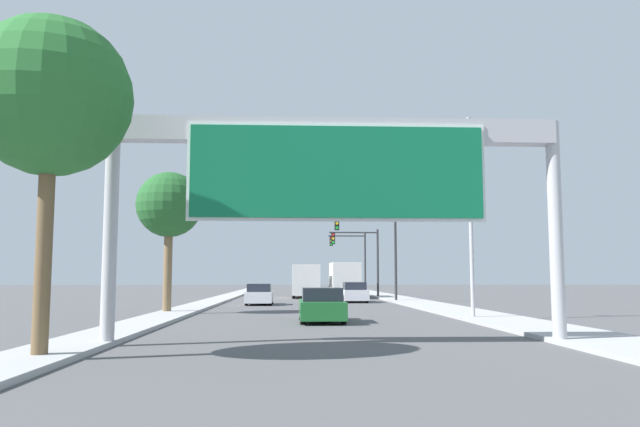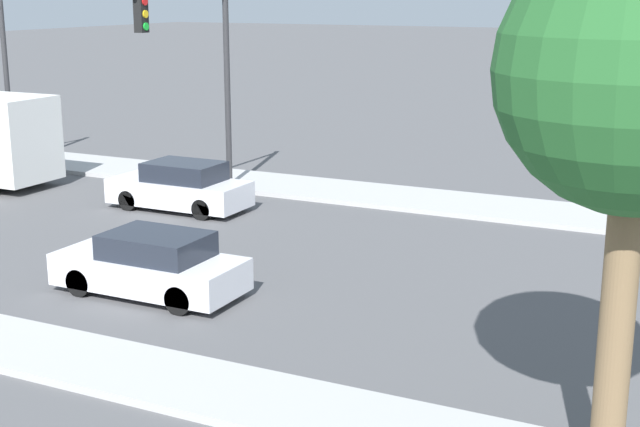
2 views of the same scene
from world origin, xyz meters
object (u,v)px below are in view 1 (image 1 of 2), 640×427
at_px(traffic_light_far_intersection, 354,253).
at_px(palm_tree_foreground, 51,98).
at_px(car_far_left, 259,295).
at_px(truck_box_primary, 305,281).
at_px(street_lamp_right, 464,200).
at_px(palm_tree_background, 169,206).
at_px(traffic_light_mid_block, 362,251).
at_px(traffic_light_near_intersection, 376,241).
at_px(sign_gantry, 337,164).
at_px(car_near_left, 322,306).
at_px(car_mid_right, 354,293).
at_px(truck_box_secondary, 344,280).

height_order(traffic_light_far_intersection, palm_tree_foreground, palm_tree_foreground).
height_order(car_far_left, truck_box_primary, truck_box_primary).
bearing_deg(street_lamp_right, palm_tree_background, 159.99).
relative_size(truck_box_primary, traffic_light_mid_block, 1.35).
distance_m(traffic_light_near_intersection, palm_tree_foreground, 35.27).
xyz_separation_m(traffic_light_far_intersection, street_lamp_right, (1.05, -40.03, 0.95)).
bearing_deg(traffic_light_near_intersection, car_far_left, -153.87).
bearing_deg(traffic_light_far_intersection, palm_tree_background, -110.91).
relative_size(sign_gantry, traffic_light_near_intersection, 1.93).
bearing_deg(car_far_left, car_near_left, -78.18).
xyz_separation_m(traffic_light_near_intersection, traffic_light_far_intersection, (0.29, 20.00, -0.21)).
xyz_separation_m(car_near_left, traffic_light_mid_block, (5.30, 31.01, 3.60)).
xyz_separation_m(car_mid_right, palm_tree_foreground, (-10.61, -32.79, 5.49)).
bearing_deg(truck_box_secondary, truck_box_primary, 163.68).
xyz_separation_m(car_far_left, traffic_light_near_intersection, (8.73, 4.28, 3.99)).
bearing_deg(truck_box_primary, traffic_light_near_intersection, -62.28).
height_order(traffic_light_mid_block, street_lamp_right, street_lamp_right).
relative_size(sign_gantry, traffic_light_mid_block, 2.10).
distance_m(car_mid_right, traffic_light_near_intersection, 4.32).
bearing_deg(traffic_light_far_intersection, sign_gantry, -96.28).
height_order(truck_box_primary, traffic_light_far_intersection, traffic_light_far_intersection).
xyz_separation_m(traffic_light_mid_block, palm_tree_foreground, (-12.41, -43.00, 1.91)).
height_order(sign_gantry, palm_tree_background, palm_tree_background).
xyz_separation_m(truck_box_secondary, traffic_light_mid_block, (1.80, 1.08, 2.67)).
bearing_deg(car_mid_right, truck_box_secondary, 90.00).
bearing_deg(truck_box_secondary, palm_tree_foreground, -104.20).
bearing_deg(sign_gantry, car_mid_right, 83.33).
xyz_separation_m(sign_gantry, car_mid_right, (3.50, 29.92, -4.46)).
bearing_deg(traffic_light_far_intersection, street_lamp_right, -88.50).
relative_size(palm_tree_foreground, street_lamp_right, 0.88).
height_order(car_near_left, traffic_light_near_intersection, traffic_light_near_intersection).
xyz_separation_m(truck_box_secondary, traffic_light_near_intersection, (1.73, -8.92, 3.05)).
bearing_deg(car_near_left, sign_gantry, -90.00).
distance_m(car_mid_right, palm_tree_foreground, 34.90).
relative_size(traffic_light_near_intersection, street_lamp_right, 0.75).
bearing_deg(palm_tree_background, traffic_light_near_intersection, 48.70).
relative_size(car_far_left, truck_box_secondary, 0.58).
relative_size(truck_box_secondary, traffic_light_far_intersection, 1.12).
bearing_deg(street_lamp_right, sign_gantry, -123.01).
bearing_deg(traffic_light_mid_block, palm_tree_foreground, -106.10).
xyz_separation_m(car_near_left, palm_tree_background, (-7.78, 6.21, 4.97)).
relative_size(car_far_left, truck_box_primary, 0.51).
bearing_deg(traffic_light_near_intersection, truck_box_primary, 117.72).
xyz_separation_m(car_far_left, truck_box_primary, (3.50, 14.23, 0.86)).
bearing_deg(traffic_light_mid_block, car_mid_right, -99.99).
xyz_separation_m(sign_gantry, traffic_light_near_intersection, (5.23, 30.14, -0.51)).
xyz_separation_m(truck_box_primary, traffic_light_mid_block, (5.30, 0.05, 2.75)).
bearing_deg(car_mid_right, traffic_light_near_intersection, 7.19).
bearing_deg(sign_gantry, traffic_light_near_intersection, 80.16).
bearing_deg(palm_tree_foreground, street_lamp_right, 43.49).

